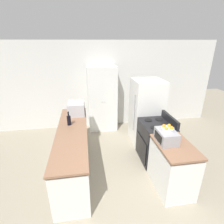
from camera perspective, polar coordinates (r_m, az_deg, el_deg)
ground_plane at (r=3.19m, az=6.21°, el=-31.45°), size 14.00×14.00×0.00m
wall_back at (r=5.41m, az=-2.64°, el=8.62°), size 7.00×0.06×2.60m
counter_left at (r=3.83m, az=-12.42°, el=-12.19°), size 0.60×2.52×0.90m
counter_right at (r=3.51m, az=19.00°, el=-16.65°), size 0.60×0.89×0.90m
pantry_cabinet at (r=5.21m, az=-3.15°, el=4.18°), size 0.84×0.51×1.92m
stove at (r=4.13m, az=13.89°, el=-9.23°), size 0.66×0.78×1.06m
refrigerator at (r=4.65m, az=11.07°, el=0.02°), size 0.76×0.77×1.69m
microwave at (r=4.32m, az=-11.59°, el=1.21°), size 0.40×0.50×0.30m
wine_bottle at (r=3.80m, az=-13.88°, el=-2.58°), size 0.08×0.08×0.30m
toaster_oven at (r=3.23m, az=17.31°, el=-7.60°), size 0.31×0.41×0.22m
fruit_bowl at (r=3.19m, az=17.69°, el=-5.11°), size 0.22×0.22×0.09m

